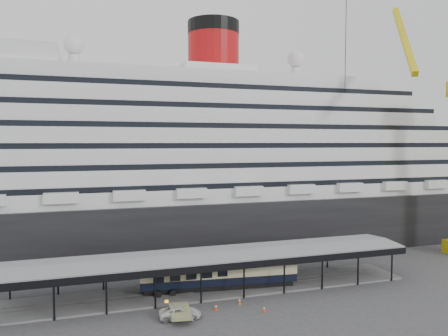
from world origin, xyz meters
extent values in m
plane|color=#3A3A3D|center=(0.00, 0.00, 0.00)|extent=(200.00, 200.00, 0.00)
cube|color=black|center=(0.00, 32.00, 5.00)|extent=(130.00, 30.00, 10.00)
cylinder|color=#AF0E10|center=(8.00, 32.00, 37.40)|extent=(10.00, 10.00, 9.00)
cylinder|color=black|center=(8.00, 32.00, 42.65)|extent=(10.10, 10.10, 2.50)
sphere|color=silver|center=(-18.00, 32.00, 37.70)|extent=(3.60, 3.60, 3.60)
sphere|color=silver|center=(26.00, 32.00, 37.70)|extent=(3.60, 3.60, 3.60)
cube|color=slate|center=(0.00, 5.00, 0.12)|extent=(56.00, 8.00, 0.24)
cube|color=slate|center=(0.00, 4.28, 0.28)|extent=(54.00, 0.08, 0.10)
cube|color=slate|center=(0.00, 5.72, 0.28)|extent=(54.00, 0.08, 0.10)
cube|color=black|center=(0.00, 0.50, 4.45)|extent=(56.00, 0.18, 0.90)
cube|color=black|center=(0.00, 9.50, 4.45)|extent=(56.00, 0.18, 0.90)
cube|color=slate|center=(0.00, 5.00, 5.18)|extent=(56.00, 9.00, 0.24)
cube|color=gold|center=(39.13, 15.12, 39.20)|extent=(11.42, 18.78, 16.80)
cylinder|color=black|center=(30.26, 20.24, 23.60)|extent=(0.12, 0.12, 47.21)
imported|color=silver|center=(-6.43, -3.02, 0.67)|extent=(5.08, 2.78, 1.35)
cube|color=black|center=(0.82, 5.00, 0.58)|extent=(20.72, 4.59, 0.69)
cube|color=black|center=(0.82, 5.00, 1.47)|extent=(21.74, 5.08, 1.08)
cube|color=beige|center=(0.82, 5.00, 2.64)|extent=(21.75, 5.12, 1.27)
cube|color=black|center=(0.82, 5.00, 3.48)|extent=(21.74, 5.08, 0.39)
cube|color=red|center=(-1.77, -1.86, 0.02)|extent=(0.50, 0.50, 0.03)
cone|color=red|center=(-1.77, -1.86, 0.39)|extent=(0.42, 0.42, 0.74)
cylinder|color=white|center=(-1.77, -1.86, 0.46)|extent=(0.24, 0.24, 0.14)
cube|color=red|center=(3.58, -4.16, 0.02)|extent=(0.41, 0.41, 0.03)
cone|color=red|center=(3.58, -4.16, 0.38)|extent=(0.34, 0.34, 0.72)
cylinder|color=white|center=(3.58, -4.16, 0.45)|extent=(0.23, 0.23, 0.14)
cube|color=#E35C0C|center=(1.64, -0.86, 0.02)|extent=(0.46, 0.46, 0.03)
cone|color=#E35C0C|center=(1.64, -0.86, 0.40)|extent=(0.39, 0.39, 0.75)
cylinder|color=white|center=(1.64, -0.86, 0.47)|extent=(0.24, 0.24, 0.15)
camera|label=1|loc=(-16.71, -51.39, 20.34)|focal=35.00mm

